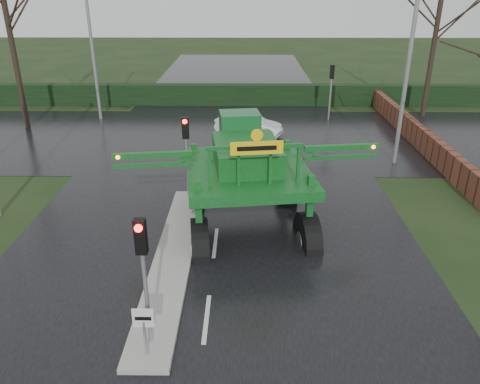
{
  "coord_description": "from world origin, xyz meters",
  "views": [
    {
      "loc": [
        1.0,
        -10.03,
        8.25
      ],
      "look_at": [
        0.86,
        3.89,
        2.0
      ],
      "focal_mm": 35.0,
      "sensor_mm": 36.0,
      "label": 1
    }
  ],
  "objects_px": {
    "traffic_signal_mid": "(186,140)",
    "crop_sprayer": "(197,178)",
    "traffic_signal_far": "(331,80)",
    "white_sedan": "(249,136)",
    "traffic_signal_near": "(143,256)",
    "street_light_left_far": "(94,23)",
    "keep_left_sign": "(144,325)",
    "street_light_right": "(405,38)"
  },
  "relations": [
    {
      "from": "white_sedan",
      "to": "traffic_signal_near",
      "type": "bearing_deg",
      "value": -164.89
    },
    {
      "from": "traffic_signal_far",
      "to": "street_light_right",
      "type": "height_order",
      "value": "street_light_right"
    },
    {
      "from": "keep_left_sign",
      "to": "street_light_right",
      "type": "bearing_deg",
      "value": 54.88
    },
    {
      "from": "street_light_right",
      "to": "traffic_signal_near",
      "type": "bearing_deg",
      "value": -126.13
    },
    {
      "from": "keep_left_sign",
      "to": "crop_sprayer",
      "type": "relative_size",
      "value": 0.15
    },
    {
      "from": "traffic_signal_far",
      "to": "traffic_signal_mid",
      "type": "bearing_deg",
      "value": 58.07
    },
    {
      "from": "traffic_signal_mid",
      "to": "crop_sprayer",
      "type": "xyz_separation_m",
      "value": [
        0.77,
        -3.58,
        -0.12
      ]
    },
    {
      "from": "street_light_left_far",
      "to": "crop_sprayer",
      "type": "relative_size",
      "value": 1.08
    },
    {
      "from": "keep_left_sign",
      "to": "street_light_right",
      "type": "xyz_separation_m",
      "value": [
        9.49,
        13.5,
        4.93
      ]
    },
    {
      "from": "traffic_signal_near",
      "to": "traffic_signal_far",
      "type": "bearing_deg",
      "value": 69.64
    },
    {
      "from": "traffic_signal_near",
      "to": "white_sedan",
      "type": "distance_m",
      "value": 17.83
    },
    {
      "from": "street_light_right",
      "to": "crop_sprayer",
      "type": "height_order",
      "value": "street_light_right"
    },
    {
      "from": "traffic_signal_near",
      "to": "traffic_signal_far",
      "type": "distance_m",
      "value": 22.42
    },
    {
      "from": "street_light_right",
      "to": "traffic_signal_far",
      "type": "bearing_deg",
      "value": 101.95
    },
    {
      "from": "traffic_signal_near",
      "to": "street_light_right",
      "type": "relative_size",
      "value": 0.35
    },
    {
      "from": "keep_left_sign",
      "to": "traffic_signal_mid",
      "type": "relative_size",
      "value": 0.38
    },
    {
      "from": "traffic_signal_near",
      "to": "white_sedan",
      "type": "xyz_separation_m",
      "value": [
        2.53,
        17.46,
        -2.59
      ]
    },
    {
      "from": "traffic_signal_far",
      "to": "street_light_right",
      "type": "relative_size",
      "value": 0.35
    },
    {
      "from": "traffic_signal_near",
      "to": "white_sedan",
      "type": "bearing_deg",
      "value": 81.76
    },
    {
      "from": "traffic_signal_mid",
      "to": "white_sedan",
      "type": "xyz_separation_m",
      "value": [
        2.53,
        8.96,
        -2.59
      ]
    },
    {
      "from": "traffic_signal_mid",
      "to": "street_light_left_far",
      "type": "height_order",
      "value": "street_light_left_far"
    },
    {
      "from": "traffic_signal_mid",
      "to": "white_sedan",
      "type": "bearing_deg",
      "value": 74.25
    },
    {
      "from": "crop_sprayer",
      "to": "traffic_signal_near",
      "type": "bearing_deg",
      "value": -106.46
    },
    {
      "from": "traffic_signal_mid",
      "to": "traffic_signal_far",
      "type": "bearing_deg",
      "value": 58.07
    },
    {
      "from": "keep_left_sign",
      "to": "street_light_left_far",
      "type": "height_order",
      "value": "street_light_left_far"
    },
    {
      "from": "street_light_left_far",
      "to": "crop_sprayer",
      "type": "distance_m",
      "value": 18.17
    },
    {
      "from": "street_light_left_far",
      "to": "traffic_signal_near",
      "type": "bearing_deg",
      "value": -71.83
    },
    {
      "from": "traffic_signal_mid",
      "to": "white_sedan",
      "type": "height_order",
      "value": "traffic_signal_mid"
    },
    {
      "from": "keep_left_sign",
      "to": "street_light_left_far",
      "type": "bearing_deg",
      "value": 107.78
    },
    {
      "from": "traffic_signal_near",
      "to": "traffic_signal_mid",
      "type": "distance_m",
      "value": 8.5
    },
    {
      "from": "keep_left_sign",
      "to": "white_sedan",
      "type": "distance_m",
      "value": 18.16
    },
    {
      "from": "traffic_signal_far",
      "to": "white_sedan",
      "type": "relative_size",
      "value": 0.91
    },
    {
      "from": "traffic_signal_mid",
      "to": "street_light_left_far",
      "type": "xyz_separation_m",
      "value": [
        -6.89,
        12.51,
        3.4
      ]
    },
    {
      "from": "keep_left_sign",
      "to": "traffic_signal_far",
      "type": "distance_m",
      "value": 22.93
    },
    {
      "from": "keep_left_sign",
      "to": "traffic_signal_far",
      "type": "xyz_separation_m",
      "value": [
        7.8,
        21.51,
        1.53
      ]
    },
    {
      "from": "traffic_signal_far",
      "to": "street_light_right",
      "type": "xyz_separation_m",
      "value": [
        1.69,
        -8.01,
        3.4
      ]
    },
    {
      "from": "traffic_signal_mid",
      "to": "keep_left_sign",
      "type": "bearing_deg",
      "value": -90.0
    },
    {
      "from": "crop_sprayer",
      "to": "traffic_signal_mid",
      "type": "bearing_deg",
      "value": 94.51
    },
    {
      "from": "street_light_left_far",
      "to": "white_sedan",
      "type": "xyz_separation_m",
      "value": [
        9.42,
        -3.54,
        -5.99
      ]
    },
    {
      "from": "traffic_signal_near",
      "to": "street_light_left_far",
      "type": "relative_size",
      "value": 0.35
    },
    {
      "from": "traffic_signal_near",
      "to": "keep_left_sign",
      "type": "bearing_deg",
      "value": -90.0
    },
    {
      "from": "traffic_signal_near",
      "to": "traffic_signal_mid",
      "type": "bearing_deg",
      "value": 90.0
    }
  ]
}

